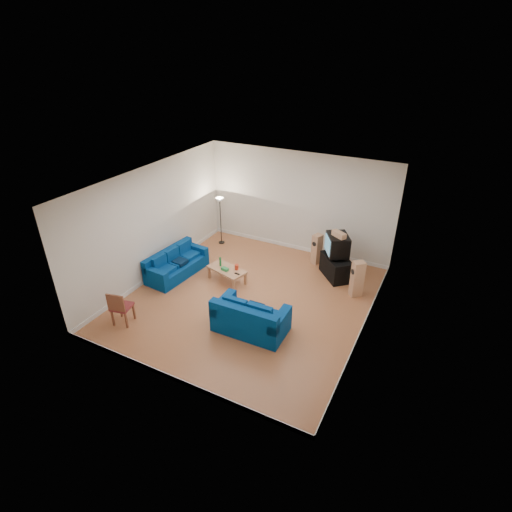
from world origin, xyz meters
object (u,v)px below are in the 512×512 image
at_px(sofa_loveseat, 250,320).
at_px(television, 337,245).
at_px(sofa_three_seat, 176,266).
at_px(tv_stand, 336,267).
at_px(coffee_table, 227,270).

distance_m(sofa_loveseat, television, 3.57).
bearing_deg(sofa_three_seat, sofa_loveseat, 72.16).
distance_m(sofa_three_seat, television, 4.67).
distance_m(sofa_loveseat, tv_stand, 3.46).
relative_size(sofa_three_seat, television, 2.15).
height_order(sofa_loveseat, tv_stand, sofa_loveseat).
relative_size(coffee_table, tv_stand, 1.19).
bearing_deg(sofa_loveseat, sofa_three_seat, 156.15).
bearing_deg(coffee_table, sofa_loveseat, -45.83).
distance_m(tv_stand, television, 0.70).
relative_size(tv_stand, television, 1.11).
distance_m(sofa_three_seat, coffee_table, 1.57).
xyz_separation_m(sofa_three_seat, tv_stand, (4.18, 1.98, 0.04)).
xyz_separation_m(sofa_loveseat, tv_stand, (1.04, 3.30, -0.01)).
bearing_deg(television, coffee_table, -87.29).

